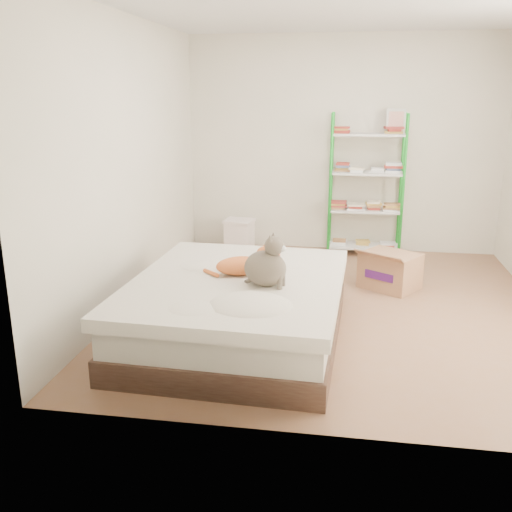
% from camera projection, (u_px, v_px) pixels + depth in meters
% --- Properties ---
extents(room, '(3.81, 4.21, 2.61)m').
position_uv_depth(room, '(339.00, 167.00, 4.96)').
color(room, '#8A5F3F').
rests_on(room, ground).
extents(bed, '(1.70, 2.08, 0.51)m').
position_uv_depth(bed, '(238.00, 309.00, 4.55)').
color(bed, brown).
rests_on(bed, ground).
extents(orange_cat, '(0.52, 0.40, 0.19)m').
position_uv_depth(orange_cat, '(240.00, 263.00, 4.56)').
color(orange_cat, orange).
rests_on(orange_cat, bed).
extents(grey_cat, '(0.39, 0.34, 0.39)m').
position_uv_depth(grey_cat, '(265.00, 261.00, 4.27)').
color(grey_cat, '#6B604D').
rests_on(grey_cat, bed).
extents(shelf_unit, '(0.88, 0.36, 1.74)m').
position_uv_depth(shelf_unit, '(366.00, 189.00, 6.84)').
color(shelf_unit, green).
rests_on(shelf_unit, ground).
extents(cardboard_box, '(0.67, 0.71, 0.42)m').
position_uv_depth(cardboard_box, '(390.00, 270.00, 5.78)').
color(cardboard_box, '#A77E51').
rests_on(cardboard_box, ground).
extents(white_bin, '(0.38, 0.35, 0.40)m').
position_uv_depth(white_bin, '(239.00, 235.00, 7.14)').
color(white_bin, white).
rests_on(white_bin, ground).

